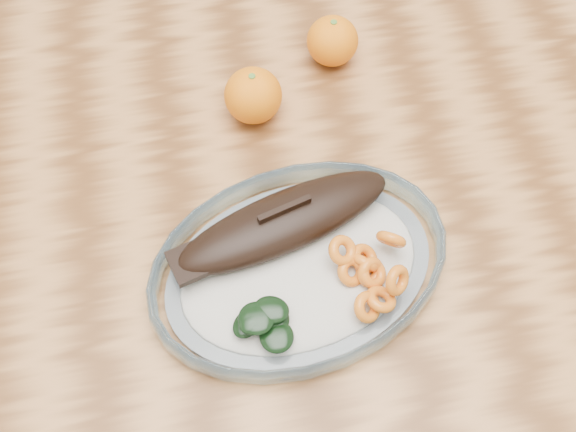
{
  "coord_description": "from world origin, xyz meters",
  "views": [
    {
      "loc": [
        -0.07,
        -0.43,
        1.44
      ],
      "look_at": [
        0.01,
        -0.04,
        0.77
      ],
      "focal_mm": 45.0,
      "sensor_mm": 36.0,
      "label": 1
    }
  ],
  "objects_px": {
    "dining_table": "(273,243)",
    "orange_right": "(332,41)",
    "orange_left": "(253,95)",
    "plated_meal": "(299,263)"
  },
  "relations": [
    {
      "from": "dining_table",
      "to": "orange_right",
      "type": "height_order",
      "value": "orange_right"
    },
    {
      "from": "orange_left",
      "to": "plated_meal",
      "type": "bearing_deg",
      "value": -87.6
    },
    {
      "from": "plated_meal",
      "to": "orange_right",
      "type": "xyz_separation_m",
      "value": [
        0.1,
        0.29,
        0.01
      ]
    },
    {
      "from": "dining_table",
      "to": "orange_left",
      "type": "height_order",
      "value": "orange_left"
    },
    {
      "from": "dining_table",
      "to": "plated_meal",
      "type": "height_order",
      "value": "plated_meal"
    },
    {
      "from": "plated_meal",
      "to": "dining_table",
      "type": "bearing_deg",
      "value": 85.61
    },
    {
      "from": "orange_left",
      "to": "orange_right",
      "type": "height_order",
      "value": "orange_left"
    },
    {
      "from": "dining_table",
      "to": "orange_left",
      "type": "distance_m",
      "value": 0.19
    },
    {
      "from": "orange_right",
      "to": "dining_table",
      "type": "bearing_deg",
      "value": -120.33
    },
    {
      "from": "plated_meal",
      "to": "orange_left",
      "type": "relative_size",
      "value": 9.86
    }
  ]
}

